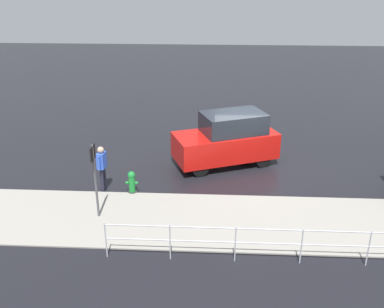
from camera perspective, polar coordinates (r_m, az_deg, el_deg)
ground_plane at (r=16.94m, az=7.17°, el=-1.41°), size 60.00×60.00×0.00m
kerb_strip at (r=13.23m, az=8.29°, el=-8.90°), size 24.00×3.20×0.04m
moving_hatchback at (r=16.57m, az=4.74°, el=1.97°), size 4.25×3.03×2.06m
fire_hydrant at (r=14.68m, az=-8.02°, el=-3.77°), size 0.42×0.31×0.80m
pedestrian at (r=14.80m, az=-11.92°, el=-1.44°), size 0.29×0.56×1.62m
metal_railing at (r=11.27m, az=10.20°, el=-11.08°), size 8.48×0.04×1.05m
sign_post at (r=12.93m, az=-12.88°, el=-2.20°), size 0.07×0.44×2.40m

